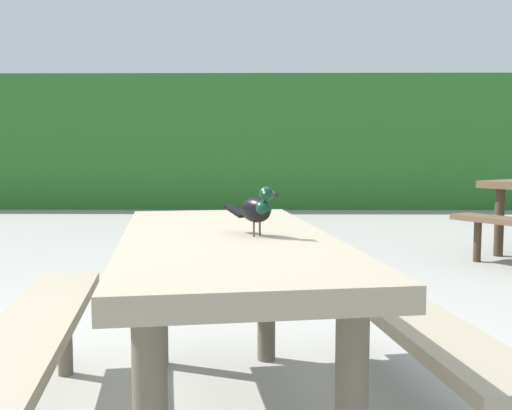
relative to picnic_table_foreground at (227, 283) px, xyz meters
name	(u,v)px	position (x,y,z in m)	size (l,w,h in m)	color
hedge_wall	(239,142)	(-0.29, 8.77, 0.61)	(28.00, 1.21, 2.34)	#2D6B28
picnic_table_foreground	(227,283)	(0.00, 0.00, 0.00)	(1.93, 1.95, 0.74)	gray
bird_grackle	(257,208)	(0.11, -0.04, 0.29)	(0.20, 0.23, 0.18)	black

